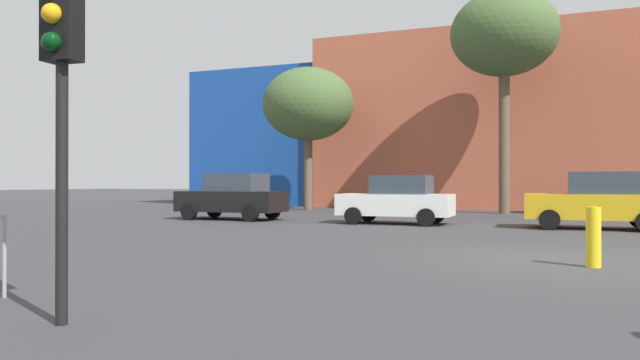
{
  "coord_description": "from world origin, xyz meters",
  "views": [
    {
      "loc": [
        0.21,
        -12.03,
        1.43
      ],
      "look_at": [
        -7.24,
        6.53,
        1.52
      ],
      "focal_mm": 33.55,
      "sensor_mm": 36.0,
      "label": 1
    }
  ],
  "objects_px": {
    "parked_car_1": "(397,200)",
    "bare_tree_0": "(308,105)",
    "traffic_light_near_left": "(60,65)",
    "parked_car_2": "(598,201)",
    "parked_car_0": "(233,197)",
    "bare_tree_2": "(504,35)",
    "bollard_yellow_0": "(593,237)"
  },
  "relations": [
    {
      "from": "parked_car_2",
      "to": "bare_tree_2",
      "type": "distance_m",
      "value": 11.77
    },
    {
      "from": "parked_car_0",
      "to": "traffic_light_near_left",
      "type": "height_order",
      "value": "traffic_light_near_left"
    },
    {
      "from": "parked_car_1",
      "to": "bollard_yellow_0",
      "type": "relative_size",
      "value": 3.82
    },
    {
      "from": "parked_car_0",
      "to": "parked_car_1",
      "type": "relative_size",
      "value": 1.06
    },
    {
      "from": "parked_car_0",
      "to": "bare_tree_2",
      "type": "distance_m",
      "value": 14.63
    },
    {
      "from": "parked_car_2",
      "to": "traffic_light_near_left",
      "type": "bearing_deg",
      "value": 69.83
    },
    {
      "from": "traffic_light_near_left",
      "to": "parked_car_2",
      "type": "bearing_deg",
      "value": 155.99
    },
    {
      "from": "bare_tree_2",
      "to": "parked_car_1",
      "type": "bearing_deg",
      "value": -108.54
    },
    {
      "from": "parked_car_1",
      "to": "traffic_light_near_left",
      "type": "bearing_deg",
      "value": 92.14
    },
    {
      "from": "parked_car_0",
      "to": "bare_tree_2",
      "type": "relative_size",
      "value": 0.4
    },
    {
      "from": "parked_car_1",
      "to": "bare_tree_0",
      "type": "distance_m",
      "value": 11.96
    },
    {
      "from": "parked_car_0",
      "to": "bollard_yellow_0",
      "type": "distance_m",
      "value": 15.28
    },
    {
      "from": "parked_car_0",
      "to": "bare_tree_2",
      "type": "height_order",
      "value": "bare_tree_2"
    },
    {
      "from": "parked_car_2",
      "to": "bollard_yellow_0",
      "type": "relative_size",
      "value": 3.98
    },
    {
      "from": "bollard_yellow_0",
      "to": "parked_car_0",
      "type": "bearing_deg",
      "value": 143.36
    },
    {
      "from": "parked_car_1",
      "to": "parked_car_2",
      "type": "distance_m",
      "value": 6.31
    },
    {
      "from": "parked_car_2",
      "to": "traffic_light_near_left",
      "type": "height_order",
      "value": "traffic_light_near_left"
    },
    {
      "from": "parked_car_2",
      "to": "bollard_yellow_0",
      "type": "height_order",
      "value": "parked_car_2"
    },
    {
      "from": "bare_tree_0",
      "to": "parked_car_1",
      "type": "bearing_deg",
      "value": -50.74
    },
    {
      "from": "parked_car_0",
      "to": "parked_car_2",
      "type": "bearing_deg",
      "value": 180.0
    },
    {
      "from": "parked_car_1",
      "to": "bare_tree_0",
      "type": "bearing_deg",
      "value": -50.74
    },
    {
      "from": "parked_car_1",
      "to": "bollard_yellow_0",
      "type": "xyz_separation_m",
      "value": [
        5.75,
        -9.12,
        -0.33
      ]
    },
    {
      "from": "bollard_yellow_0",
      "to": "parked_car_1",
      "type": "bearing_deg",
      "value": 122.24
    },
    {
      "from": "parked_car_1",
      "to": "bare_tree_2",
      "type": "height_order",
      "value": "bare_tree_2"
    },
    {
      "from": "parked_car_1",
      "to": "bare_tree_0",
      "type": "relative_size",
      "value": 0.52
    },
    {
      "from": "traffic_light_near_left",
      "to": "bare_tree_0",
      "type": "xyz_separation_m",
      "value": [
        -7.55,
        24.11,
        2.9
      ]
    },
    {
      "from": "parked_car_2",
      "to": "parked_car_1",
      "type": "bearing_deg",
      "value": -0.0
    },
    {
      "from": "traffic_light_near_left",
      "to": "bollard_yellow_0",
      "type": "bearing_deg",
      "value": 137.52
    },
    {
      "from": "parked_car_2",
      "to": "parked_car_0",
      "type": "bearing_deg",
      "value": -0.0
    },
    {
      "from": "parked_car_2",
      "to": "bollard_yellow_0",
      "type": "distance_m",
      "value": 9.14
    },
    {
      "from": "parked_car_1",
      "to": "bare_tree_0",
      "type": "height_order",
      "value": "bare_tree_0"
    },
    {
      "from": "traffic_light_near_left",
      "to": "bare_tree_0",
      "type": "height_order",
      "value": "bare_tree_0"
    }
  ]
}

